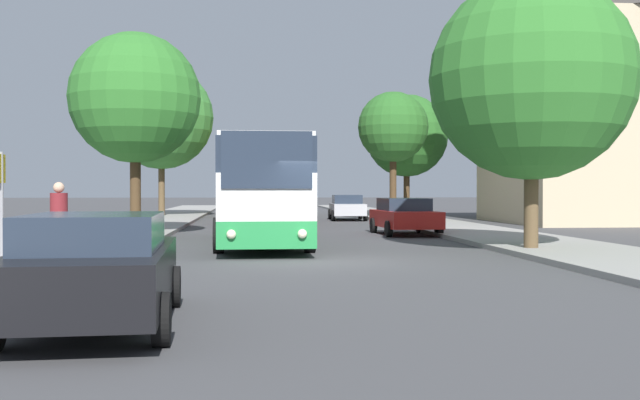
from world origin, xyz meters
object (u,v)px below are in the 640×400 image
Objects in this scene: bus_front at (262,190)px; bus_middle at (260,191)px; bus_stop_sign at (1,196)px; tree_right_near at (393,127)px; parked_car_left_curb at (96,267)px; pedestrian_waiting_far at (59,224)px; tree_left_near at (135,98)px; tree_right_far at (407,136)px; tree_left_far at (161,118)px; bus_rear at (254,189)px; tree_right_mid at (532,79)px; parked_car_right_far at (347,207)px; parked_car_right_near at (405,215)px.

bus_front is 14.97m from bus_middle.
bus_stop_sign is 30.22m from tree_right_near.
bus_middle reaches higher than parked_car_left_curb.
pedestrian_waiting_far is 0.24× the size of tree_left_near.
tree_right_far reaches higher than bus_stop_sign.
tree_right_far is at bearing 69.25° from parked_car_left_curb.
tree_left_far reaches higher than bus_middle.
bus_rear is 1.47× the size of tree_right_far.
pedestrian_waiting_far is 13.11m from tree_right_mid.
bus_rear is 11.28m from tree_right_far.
pedestrian_waiting_far reaches higher than parked_car_right_far.
tree_left_near is 14.60m from tree_right_mid.
bus_stop_sign is at bearing 114.02° from parked_car_left_curb.
bus_front is 1.47× the size of tree_left_near.
tree_right_far is at bearing 64.37° from bus_stop_sign.
parked_car_left_curb is at bearing 64.62° from parked_car_right_near.
bus_middle is 1.49× the size of tree_right_near.
bus_middle is 11.74m from tree_left_far.
bus_front is 26.04m from tree_right_far.
tree_left_far is (-11.22, 4.87, 5.57)m from parked_car_right_far.
bus_stop_sign is 1.35× the size of pedestrian_waiting_far.
parked_car_right_far is 28.59m from pedestrian_waiting_far.
tree_right_mid reaches higher than bus_middle.
tree_left_far reaches higher than tree_right_near.
tree_left_far is (-1.33, 19.65, 1.15)m from tree_left_near.
tree_right_far is (9.80, 23.86, 3.54)m from bus_front.
tree_left_far reaches higher than bus_stop_sign.
parked_car_right_far is at bearing -133.11° from tree_right_far.
pedestrian_waiting_far is 29.66m from tree_right_near.
tree_right_mid is (11.89, 3.99, 3.83)m from pedestrian_waiting_far.
pedestrian_waiting_far is at bearing 104.78° from parked_car_left_curb.
bus_middle is 20.50m from tree_right_mid.
tree_left_near is 0.98× the size of tree_right_mid.
bus_middle is 13.61m from tree_right_far.
bus_rear is 36.57m from bus_stop_sign.
parked_car_right_near is at bearing 101.50° from tree_right_mid.
tree_left_near is 24.38m from tree_right_far.
bus_front is at bearing -86.76° from pedestrian_waiting_far.
tree_left_near is at bearing -56.53° from pedestrian_waiting_far.
tree_right_far is (12.15, 38.16, 4.52)m from parked_car_left_curb.
parked_car_left_curb is at bearing -107.26° from tree_right_near.
bus_stop_sign is (-3.18, 6.21, 0.88)m from parked_car_left_curb.
bus_stop_sign reaches higher than parked_car_right_far.
bus_rear reaches higher than parked_car_right_near.
parked_car_right_near is (5.70, 4.83, -0.99)m from bus_front.
bus_middle is at bearing -154.24° from tree_right_near.
parked_car_left_curb is 34.15m from parked_car_right_far.
tree_right_far is at bearing 67.10° from bus_front.
pedestrian_waiting_far is 0.19× the size of tree_left_far.
pedestrian_waiting_far is at bearing -119.72° from bus_front.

